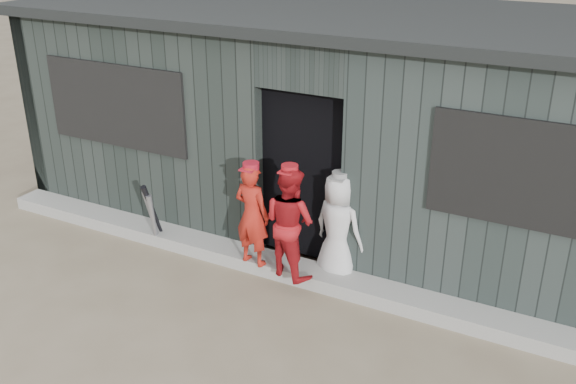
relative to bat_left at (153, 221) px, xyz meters
The scene contains 9 objects.
ground 2.38m from the bat_left, 44.14° to the right, with size 80.00×80.00×0.00m, color #6F614D.
curb 1.72m from the bat_left, ahead, with size 8.00×0.36×0.15m, color gray.
bat_left is the anchor object (origin of this frame).
bat_mid 0.05m from the bat_left, 136.95° to the left, with size 0.07×0.07×0.73m, color gray.
bat_right 0.08m from the bat_left, 113.92° to the left, with size 0.07×0.07×0.84m, color black.
player_red_left 1.38m from the bat_left, ahead, with size 0.41×0.27×1.14m, color #B22016.
player_red_right 1.83m from the bat_left, ahead, with size 0.58×0.45×1.20m, color #A31419.
player_grey_back 2.22m from the bat_left, ahead, with size 0.59×0.39×1.21m, color silver.
dugout 2.69m from the bat_left, 47.93° to the left, with size 8.30×3.30×2.62m.
Camera 1 is at (2.82, -3.54, 3.65)m, focal length 40.00 mm.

